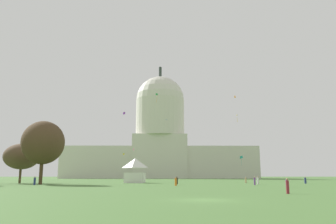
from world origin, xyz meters
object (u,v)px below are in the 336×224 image
at_px(capitol_building, 160,140).
at_px(tree_west_far, 22,157).
at_px(event_tent, 135,170).
at_px(kite_green_mid, 157,94).
at_px(kite_turquoise_low, 241,157).
at_px(person_black_mid_right, 177,181).
at_px(person_maroon_near_tree_east, 288,186).
at_px(person_white_front_right, 258,181).
at_px(person_navy_mid_center, 35,181).
at_px(person_purple_edge_east, 287,183).
at_px(kite_blue_mid, 165,120).
at_px(tree_west_near, 43,143).
at_px(person_navy_mid_left, 305,180).
at_px(kite_pink_low, 134,149).
at_px(person_orange_edge_west, 176,182).
at_px(kite_violet_mid, 124,113).
at_px(person_purple_back_right, 255,181).
at_px(kite_orange_high, 235,97).
at_px(kite_yellow_low, 124,154).
at_px(person_tan_deep_crowd, 246,180).
at_px(kite_gold_mid, 238,116).

bearing_deg(capitol_building, tree_west_far, -105.03).
height_order(event_tent, kite_green_mid, kite_green_mid).
bearing_deg(kite_turquoise_low, person_black_mid_right, -30.58).
relative_size(event_tent, person_maroon_near_tree_east, 3.81).
relative_size(person_maroon_near_tree_east, person_white_front_right, 0.96).
bearing_deg(kite_turquoise_low, person_navy_mid_center, -43.78).
distance_m(person_purple_edge_east, kite_green_mid, 89.15).
bearing_deg(person_purple_edge_east, kite_blue_mid, 172.41).
height_order(tree_west_near, person_white_front_right, tree_west_near).
bearing_deg(kite_blue_mid, person_maroon_near_tree_east, 22.35).
relative_size(person_navy_mid_left, kite_pink_low, 1.55).
height_order(person_orange_edge_west, kite_green_mid, kite_green_mid).
distance_m(person_white_front_right, kite_violet_mid, 113.42).
distance_m(kite_blue_mid, kite_pink_low, 37.25).
bearing_deg(kite_pink_low, tree_west_far, 171.27).
bearing_deg(kite_violet_mid, tree_west_far, 159.28).
distance_m(person_navy_mid_center, person_purple_back_right, 44.43).
height_order(kite_orange_high, kite_pink_low, kite_orange_high).
height_order(person_purple_edge_east, kite_yellow_low, kite_yellow_low).
xyz_separation_m(person_tan_deep_crowd, person_purple_edge_east, (-0.32, -29.57, -0.03)).
height_order(person_navy_mid_left, person_orange_edge_west, person_navy_mid_left).
bearing_deg(person_purple_back_right, person_tan_deep_crowd, -51.32).
xyz_separation_m(person_purple_edge_east, person_white_front_right, (0.07, 17.55, 0.11)).
xyz_separation_m(capitol_building, event_tent, (-4.93, -115.39, -19.92)).
bearing_deg(kite_orange_high, kite_turquoise_low, -169.53).
relative_size(capitol_building, event_tent, 18.21).
bearing_deg(person_purple_edge_east, kite_pink_low, 174.26).
distance_m(kite_orange_high, kite_blue_mid, 69.23).
xyz_separation_m(person_black_mid_right, person_maroon_near_tree_east, (10.57, -37.21, 0.01)).
xyz_separation_m(person_black_mid_right, kite_violet_mid, (-23.89, 99.85, 33.22)).
bearing_deg(tree_west_near, kite_violet_mid, 86.95).
bearing_deg(kite_violet_mid, person_navy_mid_left, -161.99).
bearing_deg(kite_orange_high, tree_west_far, 155.34).
relative_size(person_orange_edge_west, person_purple_edge_east, 1.09).
bearing_deg(kite_orange_high, kite_yellow_low, 118.80).
xyz_separation_m(kite_orange_high, kite_yellow_low, (-56.48, -14.81, -31.18)).
bearing_deg(kite_violet_mid, person_purple_back_right, -171.61).
relative_size(kite_gold_mid, kite_yellow_low, 2.96).
relative_size(person_navy_mid_center, kite_blue_mid, 1.08).
bearing_deg(kite_turquoise_low, kite_pink_low, -90.05).
distance_m(person_black_mid_right, kite_orange_high, 113.01).
relative_size(kite_pink_low, kite_turquoise_low, 0.23).
height_order(person_purple_edge_east, kite_green_mid, kite_green_mid).
height_order(tree_west_far, person_purple_back_right, tree_west_far).
relative_size(person_navy_mid_left, person_purple_back_right, 0.95).
relative_size(person_navy_mid_left, person_orange_edge_west, 1.01).
height_order(person_black_mid_right, person_white_front_right, person_white_front_right).
xyz_separation_m(person_black_mid_right, kite_green_mid, (-5.86, 61.08, 34.00)).
height_order(person_navy_mid_center, kite_pink_low, kite_pink_low).
height_order(person_white_front_right, kite_violet_mid, kite_violet_mid).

